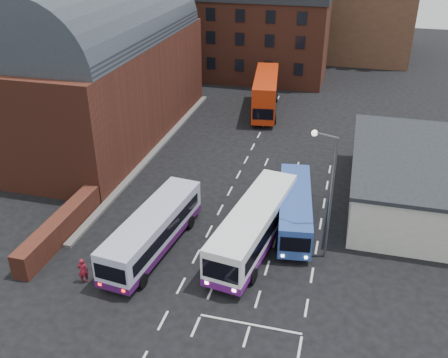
% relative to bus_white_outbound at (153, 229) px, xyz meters
% --- Properties ---
extents(ground, '(180.00, 180.00, 0.00)m').
position_rel_bus_white_outbound_xyz_m(ground, '(3.10, -2.44, -1.75)').
color(ground, black).
extents(railway_station, '(12.00, 28.00, 16.00)m').
position_rel_bus_white_outbound_xyz_m(railway_station, '(-12.40, 18.56, 5.89)').
color(railway_station, '#602B1E').
rests_on(railway_station, ground).
extents(forecourt_wall, '(1.20, 10.00, 1.80)m').
position_rel_bus_white_outbound_xyz_m(forecourt_wall, '(-7.10, -0.44, -0.85)').
color(forecourt_wall, '#602B1E').
rests_on(forecourt_wall, ground).
extents(cream_building, '(10.40, 16.40, 4.25)m').
position_rel_bus_white_outbound_xyz_m(cream_building, '(18.10, 11.56, 0.41)').
color(cream_building, beige).
rests_on(cream_building, ground).
extents(brick_terrace, '(22.00, 10.00, 11.00)m').
position_rel_bus_white_outbound_xyz_m(brick_terrace, '(-2.90, 43.56, 3.75)').
color(brick_terrace, brown).
rests_on(brick_terrace, ground).
extents(castle_keep, '(22.00, 22.00, 12.00)m').
position_rel_bus_white_outbound_xyz_m(castle_keep, '(9.10, 63.56, 4.25)').
color(castle_keep, brown).
rests_on(castle_keep, ground).
extents(bus_white_outbound, '(3.65, 11.05, 2.96)m').
position_rel_bus_white_outbound_xyz_m(bus_white_outbound, '(0.00, 0.00, 0.00)').
color(bus_white_outbound, silver).
rests_on(bus_white_outbound, ground).
extents(bus_white_inbound, '(4.37, 12.04, 3.21)m').
position_rel_bus_white_outbound_xyz_m(bus_white_inbound, '(6.70, 2.14, 0.15)').
color(bus_white_inbound, white).
rests_on(bus_white_inbound, ground).
extents(bus_blue, '(3.63, 10.26, 2.74)m').
position_rel_bus_white_outbound_xyz_m(bus_blue, '(9.10, 5.63, -0.13)').
color(bus_blue, '#2D4D9F').
rests_on(bus_blue, ground).
extents(bus_red_double, '(4.11, 11.59, 4.54)m').
position_rel_bus_white_outbound_xyz_m(bus_red_double, '(2.42, 29.42, 0.66)').
color(bus_red_double, red).
rests_on(bus_red_double, ground).
extents(street_lamp, '(1.75, 0.84, 9.07)m').
position_rel_bus_white_outbound_xyz_m(street_lamp, '(11.41, 2.35, 3.73)').
color(street_lamp, '#585A5F').
rests_on(street_lamp, ground).
extents(pedestrian_red, '(0.78, 0.66, 1.81)m').
position_rel_bus_white_outbound_xyz_m(pedestrian_red, '(-3.05, -4.45, -0.84)').
color(pedestrian_red, maroon).
rests_on(pedestrian_red, ground).
extents(pedestrian_beige, '(1.05, 0.93, 1.79)m').
position_rel_bus_white_outbound_xyz_m(pedestrian_beige, '(-1.19, -4.58, -0.85)').
color(pedestrian_beige, tan).
rests_on(pedestrian_beige, ground).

